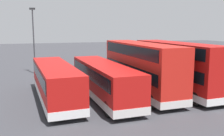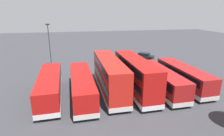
{
  "view_description": "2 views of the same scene",
  "coord_description": "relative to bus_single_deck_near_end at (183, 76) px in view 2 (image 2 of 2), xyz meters",
  "views": [
    {
      "loc": [
        11.27,
        30.84,
        5.89
      ],
      "look_at": [
        1.77,
        2.65,
        1.15
      ],
      "focal_mm": 40.6,
      "sensor_mm": 36.0,
      "label": 1
    },
    {
      "loc": [
        6.06,
        32.55,
        10.39
      ],
      "look_at": [
        0.14,
        4.81,
        1.64
      ],
      "focal_mm": 29.29,
      "sensor_mm": 36.0,
      "label": 2
    }
  ],
  "objects": [
    {
      "name": "bus_single_deck_near_end",
      "position": [
        0.0,
        0.0,
        0.0
      ],
      "size": [
        2.84,
        11.14,
        2.95
      ],
      "color": "#A51919",
      "rests_on": "ground"
    },
    {
      "name": "bus_single_deck_fifth",
      "position": [
        14.39,
        0.38,
        0.0
      ],
      "size": [
        2.81,
        12.0,
        2.95
      ],
      "color": "#B71411",
      "rests_on": "ground"
    },
    {
      "name": "ground_plane",
      "position": [
        9.07,
        -10.54,
        -1.62
      ],
      "size": [
        140.0,
        140.0,
        0.0
      ],
      "primitive_type": "plane",
      "color": "#38383D"
    },
    {
      "name": "waste_bin_yellow",
      "position": [
        4.61,
        -9.25,
        -1.15
      ],
      "size": [
        0.6,
        0.6,
        0.95
      ],
      "primitive_type": "cylinder",
      "color": "#197F33",
      "rests_on": "ground"
    },
    {
      "name": "lamp_post_tall",
      "position": [
        19.47,
        -13.33,
        3.24
      ],
      "size": [
        0.7,
        0.3,
        8.34
      ],
      "color": "#38383D",
      "rests_on": "ground"
    },
    {
      "name": "bus_double_decker_third",
      "position": [
        7.37,
        0.34,
        0.83
      ],
      "size": [
        2.85,
        11.65,
        4.55
      ],
      "color": "#B71411",
      "rests_on": "ground"
    },
    {
      "name": "car_small_green",
      "position": [
        5.74,
        -13.7,
        -0.92
      ],
      "size": [
        4.13,
        2.28,
        1.43
      ],
      "color": "silver",
      "rests_on": "ground"
    },
    {
      "name": "bus_single_deck_second",
      "position": [
        3.8,
        0.65,
        -0.0
      ],
      "size": [
        2.72,
        11.05,
        2.95
      ],
      "color": "#A51919",
      "rests_on": "ground"
    },
    {
      "name": "bus_single_deck_sixth",
      "position": [
        18.31,
        -0.21,
        0.0
      ],
      "size": [
        3.03,
        11.49,
        2.95
      ],
      "color": "#B71411",
      "rests_on": "ground"
    },
    {
      "name": "car_hatchback_silver",
      "position": [
        -0.66,
        -16.31,
        -0.92
      ],
      "size": [
        4.26,
        3.9,
        1.43
      ],
      "color": "black",
      "rests_on": "ground"
    },
    {
      "name": "bus_double_decker_fourth",
      "position": [
        10.73,
        -0.21,
        0.83
      ],
      "size": [
        2.68,
        11.96,
        4.55
      ],
      "color": "red",
      "rests_on": "ground"
    }
  ]
}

